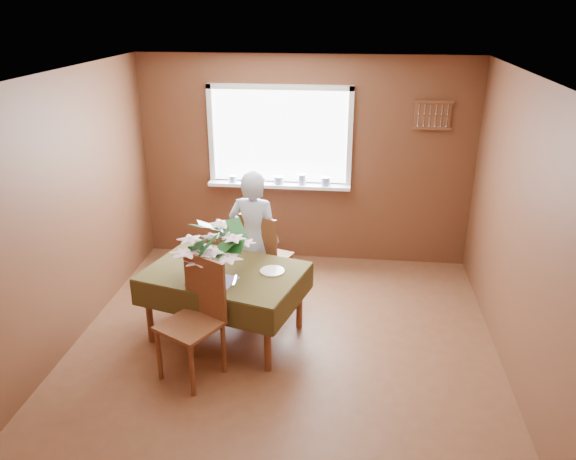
# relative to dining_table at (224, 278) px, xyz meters

# --- Properties ---
(floor) EXTENTS (4.50, 4.50, 0.00)m
(floor) POSITION_rel_dining_table_xyz_m (0.58, -0.34, -0.61)
(floor) COLOR brown
(floor) RESTS_ON ground
(ceiling) EXTENTS (4.50, 4.50, 0.00)m
(ceiling) POSITION_rel_dining_table_xyz_m (0.58, -0.34, 1.89)
(ceiling) COLOR white
(ceiling) RESTS_ON wall_back
(wall_back) EXTENTS (4.00, 0.00, 4.00)m
(wall_back) POSITION_rel_dining_table_xyz_m (0.58, 1.91, 0.64)
(wall_back) COLOR brown
(wall_back) RESTS_ON floor
(wall_front) EXTENTS (4.00, 0.00, 4.00)m
(wall_front) POSITION_rel_dining_table_xyz_m (0.58, -2.59, 0.64)
(wall_front) COLOR brown
(wall_front) RESTS_ON floor
(wall_left) EXTENTS (0.00, 4.50, 4.50)m
(wall_left) POSITION_rel_dining_table_xyz_m (-1.42, -0.34, 0.64)
(wall_left) COLOR brown
(wall_left) RESTS_ON floor
(wall_right) EXTENTS (0.00, 4.50, 4.50)m
(wall_right) POSITION_rel_dining_table_xyz_m (2.58, -0.34, 0.64)
(wall_right) COLOR brown
(wall_right) RESTS_ON floor
(window_assembly) EXTENTS (1.72, 0.20, 1.22)m
(window_assembly) POSITION_rel_dining_table_xyz_m (0.29, 1.86, 0.74)
(window_assembly) COLOR white
(window_assembly) RESTS_ON wall_back
(spoon_rack) EXTENTS (0.44, 0.05, 0.33)m
(spoon_rack) POSITION_rel_dining_table_xyz_m (2.03, 1.88, 1.24)
(spoon_rack) COLOR brown
(spoon_rack) RESTS_ON wall_back
(dining_table) EXTENTS (1.64, 1.32, 0.70)m
(dining_table) POSITION_rel_dining_table_xyz_m (0.00, 0.00, 0.00)
(dining_table) COLOR brown
(dining_table) RESTS_ON floor
(chair_far) EXTENTS (0.56, 0.56, 1.02)m
(chair_far) POSITION_rel_dining_table_xyz_m (0.26, 0.71, -0.06)
(chair_far) COLOR brown
(chair_far) RESTS_ON floor
(chair_near) EXTENTS (0.62, 0.62, 1.06)m
(chair_near) POSITION_rel_dining_table_xyz_m (-0.11, -0.60, -0.04)
(chair_near) COLOR brown
(chair_near) RESTS_ON floor
(seated_woman) EXTENTS (0.60, 0.45, 1.49)m
(seated_woman) POSITION_rel_dining_table_xyz_m (0.18, 0.64, 0.13)
(seated_woman) COLOR white
(seated_woman) RESTS_ON floor
(flower_bouquet) EXTENTS (0.60, 0.60, 0.51)m
(flower_bouquet) POSITION_rel_dining_table_xyz_m (-0.04, -0.20, 0.42)
(flower_bouquet) COLOR white
(flower_bouquet) RESTS_ON dining_table
(side_plate) EXTENTS (0.28, 0.28, 0.01)m
(side_plate) POSITION_rel_dining_table_xyz_m (0.45, 0.03, 0.09)
(side_plate) COLOR white
(side_plate) RESTS_ON dining_table
(table_knife) EXTENTS (0.03, 0.20, 0.00)m
(table_knife) POSITION_rel_dining_table_xyz_m (0.14, -0.20, 0.09)
(table_knife) COLOR silver
(table_knife) RESTS_ON dining_table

